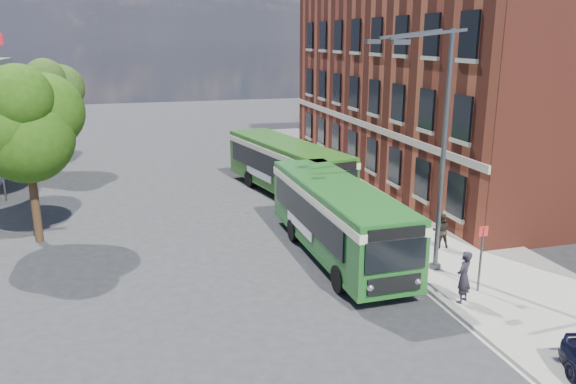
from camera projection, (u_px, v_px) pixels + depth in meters
name	position (u px, v px, depth m)	size (l,w,h in m)	color
ground	(290.00, 266.00, 22.03)	(120.00, 120.00, 0.00)	#29292B
pavement	(371.00, 197.00, 31.27)	(6.00, 48.00, 0.15)	gray
kerb_line	(319.00, 203.00, 30.49)	(0.12, 48.00, 0.01)	beige
brick_office	(452.00, 66.00, 34.98)	(12.10, 26.00, 14.20)	maroon
street_lamp	(435.00, 150.00, 20.17)	(2.96, 2.38, 9.00)	#3E4043
bus_stop_sign	(481.00, 255.00, 19.21)	(0.35, 0.08, 2.52)	#3E4043
bus_front	(337.00, 214.00, 22.61)	(2.78, 10.26, 3.02)	#1D591F
bus_rear	(287.00, 163.00, 31.58)	(4.75, 11.03, 3.02)	#245717
pedestrian_a	(464.00, 277.00, 18.54)	(0.66, 0.43, 1.80)	black
pedestrian_b	(441.00, 230.00, 23.45)	(0.73, 0.57, 1.49)	black
tree_left	(26.00, 123.00, 23.35)	(4.57, 4.34, 7.72)	#382314
tree_right	(49.00, 95.00, 36.67)	(4.39, 4.18, 7.42)	#382314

